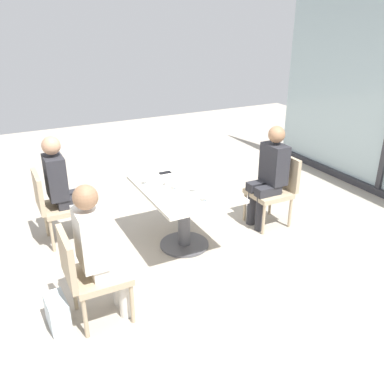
# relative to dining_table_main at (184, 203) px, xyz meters

# --- Properties ---
(ground_plane) EXTENTS (12.00, 12.00, 0.00)m
(ground_plane) POSITION_rel_dining_table_main_xyz_m (0.00, 0.00, -0.54)
(ground_plane) COLOR #A89E8E
(dining_table_main) EXTENTS (1.22, 0.88, 0.73)m
(dining_table_main) POSITION_rel_dining_table_main_xyz_m (0.00, 0.00, 0.00)
(dining_table_main) COLOR silver
(dining_table_main) RESTS_ON ground_plane
(chair_front_right) EXTENTS (0.46, 0.50, 0.87)m
(chair_front_right) POSITION_rel_dining_table_main_xyz_m (0.75, -1.26, -0.04)
(chair_front_right) COLOR tan
(chair_front_right) RESTS_ON ground_plane
(chair_near_window) EXTENTS (0.46, 0.51, 0.87)m
(chair_near_window) POSITION_rel_dining_table_main_xyz_m (0.00, 1.26, -0.04)
(chair_near_window) COLOR tan
(chair_near_window) RESTS_ON ground_plane
(chair_front_left) EXTENTS (0.46, 0.50, 0.87)m
(chair_front_left) POSITION_rel_dining_table_main_xyz_m (-0.75, -1.26, -0.04)
(chair_front_left) COLOR tan
(chair_front_left) RESTS_ON ground_plane
(person_front_right) EXTENTS (0.34, 0.39, 1.26)m
(person_front_right) POSITION_rel_dining_table_main_xyz_m (0.75, -1.15, 0.16)
(person_front_right) COLOR silver
(person_front_right) RESTS_ON ground_plane
(person_near_window) EXTENTS (0.34, 0.39, 1.26)m
(person_near_window) POSITION_rel_dining_table_main_xyz_m (-0.00, 1.15, 0.16)
(person_near_window) COLOR #28282D
(person_near_window) RESTS_ON ground_plane
(person_front_left) EXTENTS (0.34, 0.39, 1.26)m
(person_front_left) POSITION_rel_dining_table_main_xyz_m (-0.75, -1.15, 0.16)
(person_front_left) COLOR #28282D
(person_front_left) RESTS_ON ground_plane
(wine_glass_0) EXTENTS (0.07, 0.07, 0.18)m
(wine_glass_0) POSITION_rel_dining_table_main_xyz_m (0.18, 0.05, 0.32)
(wine_glass_0) COLOR silver
(wine_glass_0) RESTS_ON dining_table_main
(wine_glass_1) EXTENTS (0.07, 0.07, 0.18)m
(wine_glass_1) POSITION_rel_dining_table_main_xyz_m (0.44, 0.03, 0.32)
(wine_glass_1) COLOR silver
(wine_glass_1) RESTS_ON dining_table_main
(wine_glass_2) EXTENTS (0.07, 0.07, 0.18)m
(wine_glass_2) POSITION_rel_dining_table_main_xyz_m (0.03, -0.10, 0.32)
(wine_glass_2) COLOR silver
(wine_glass_2) RESTS_ON dining_table_main
(wine_glass_3) EXTENTS (0.07, 0.07, 0.18)m
(wine_glass_3) POSITION_rel_dining_table_main_xyz_m (-0.25, -0.34, 0.32)
(wine_glass_3) COLOR silver
(wine_glass_3) RESTS_ON dining_table_main
(coffee_cup) EXTENTS (0.08, 0.08, 0.09)m
(coffee_cup) POSITION_rel_dining_table_main_xyz_m (-0.12, -0.13, 0.23)
(coffee_cup) COLOR white
(coffee_cup) RESTS_ON dining_table_main
(cell_phone_on_table) EXTENTS (0.07, 0.14, 0.01)m
(cell_phone_on_table) POSITION_rel_dining_table_main_xyz_m (-0.48, -0.01, 0.19)
(cell_phone_on_table) COLOR black
(cell_phone_on_table) RESTS_ON dining_table_main
(handbag_0) EXTENTS (0.31, 0.17, 0.28)m
(handbag_0) POSITION_rel_dining_table_main_xyz_m (0.71, -1.54, -0.40)
(handbag_0) COLOR silver
(handbag_0) RESTS_ON ground_plane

